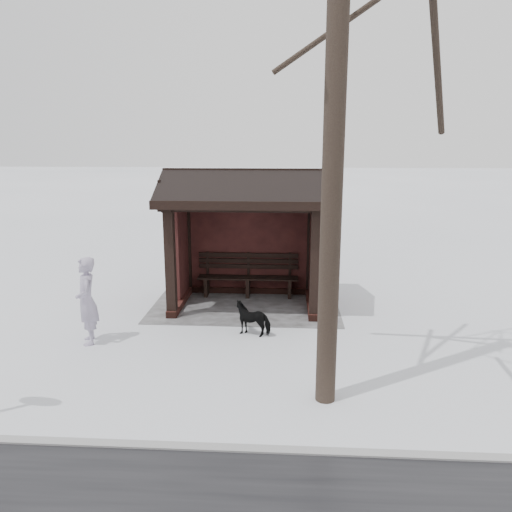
{
  "coord_description": "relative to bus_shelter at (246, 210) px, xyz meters",
  "views": [
    {
      "loc": [
        -0.91,
        10.85,
        3.67
      ],
      "look_at": [
        -0.28,
        0.8,
        1.34
      ],
      "focal_mm": 35.0,
      "sensor_mm": 36.0,
      "label": 1
    }
  ],
  "objects": [
    {
      "name": "bus_shelter",
      "position": [
        0.0,
        0.0,
        0.0
      ],
      "size": [
        3.6,
        2.4,
        3.09
      ],
      "color": "#321812",
      "rests_on": "ground"
    },
    {
      "name": "kerb",
      "position": [
        0.0,
        5.66,
        -2.16
      ],
      "size": [
        120.0,
        0.15,
        0.06
      ],
      "primitive_type": "cube",
      "color": "gray",
      "rests_on": "ground"
    },
    {
      "name": "pedestrian",
      "position": [
        2.73,
        2.52,
        -1.35
      ],
      "size": [
        0.59,
        0.7,
        1.63
      ],
      "primitive_type": "imported",
      "rotation": [
        0.0,
        0.0,
        1.97
      ],
      "color": "#A399B4",
      "rests_on": "ground"
    },
    {
      "name": "ground",
      "position": [
        0.0,
        0.16,
        -2.17
      ],
      "size": [
        120.0,
        120.0,
        0.0
      ],
      "primitive_type": "plane",
      "color": "white",
      "rests_on": "ground"
    },
    {
      "name": "dog",
      "position": [
        -0.29,
        1.89,
        -1.85
      ],
      "size": [
        0.81,
        0.52,
        0.63
      ],
      "primitive_type": "imported",
      "rotation": [
        0.0,
        0.0,
        1.31
      ],
      "color": "black",
      "rests_on": "ground"
    },
    {
      "name": "trampled_patch",
      "position": [
        0.0,
        -0.04,
        -2.16
      ],
      "size": [
        4.2,
        3.2,
        0.02
      ],
      "primitive_type": "cube",
      "color": "#929297",
      "rests_on": "ground"
    }
  ]
}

